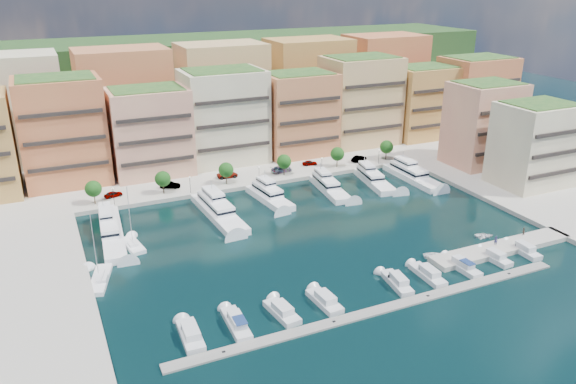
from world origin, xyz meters
The scene contains 58 objects.
ground centered at (0.00, 0.00, 0.00)m, with size 400.00×400.00×0.00m, color black.
north_quay centered at (0.00, 62.00, 0.00)m, with size 220.00×64.00×2.00m, color #9E998E.
east_quay centered at (62.00, -8.00, 0.00)m, with size 34.00×76.00×2.00m, color #9E998E.
hillside centered at (0.00, 110.00, 0.00)m, with size 240.00×40.00×58.00m, color #163415.
south_pontoon centered at (-3.00, -30.00, 0.00)m, with size 72.00×2.20×0.35m, color gray.
finger_pier centered at (30.00, -22.00, 0.00)m, with size 32.00×5.00×2.00m, color #9E998E.
apartment_1 centered at (-44.00, 51.99, 14.31)m, with size 20.00×16.50×26.80m.
apartment_2 centered at (-23.00, 49.99, 12.31)m, with size 20.00×15.50×22.80m.
apartment_3 centered at (-2.00, 51.99, 13.81)m, with size 22.00×16.50×25.80m.
apartment_4 centered at (20.00, 49.99, 12.81)m, with size 20.00×15.50×23.80m.
apartment_5 centered at (42.00, 51.99, 14.31)m, with size 22.00×16.50×26.80m.
apartment_6 centered at (64.00, 49.99, 12.31)m, with size 20.00×15.50×22.80m.
apartment_7 centered at (84.00, 47.99, 13.31)m, with size 22.00×16.50×24.80m.
apartment_east_a centered at (62.00, 19.99, 12.31)m, with size 18.00×14.50×22.80m.
apartment_east_b centered at (62.00, 1.99, 11.31)m, with size 18.00×14.50×20.80m.
backblock_0 centered at (-55.00, 74.00, 16.00)m, with size 26.00×18.00×30.00m, color #F1E9BA.
backblock_1 centered at (-25.00, 74.00, 16.00)m, with size 26.00×18.00×30.00m, color #C9754B.
backblock_2 centered at (5.00, 74.00, 16.00)m, with size 26.00×18.00×30.00m, color tan.
backblock_3 centered at (35.00, 74.00, 16.00)m, with size 26.00×18.00×30.00m, color #C28F47.
backblock_4 centered at (65.00, 74.00, 16.00)m, with size 26.00×18.00×30.00m, color #C87742.
tree_0 centered at (-40.00, 33.50, 4.74)m, with size 3.80×3.80×5.65m.
tree_1 centered at (-24.00, 33.50, 4.74)m, with size 3.80×3.80×5.65m.
tree_2 centered at (-8.00, 33.50, 4.74)m, with size 3.80×3.80×5.65m.
tree_3 centered at (8.00, 33.50, 4.74)m, with size 3.80×3.80×5.65m.
tree_4 centered at (24.00, 33.50, 4.74)m, with size 3.80×3.80×5.65m.
tree_5 centered at (40.00, 33.50, 4.74)m, with size 3.80×3.80×5.65m.
lamppost_0 centered at (-36.00, 31.20, 3.83)m, with size 0.30×0.30×4.20m.
lamppost_1 centered at (-18.00, 31.20, 3.83)m, with size 0.30×0.30×4.20m.
lamppost_2 centered at (0.00, 31.20, 3.83)m, with size 0.30×0.30×4.20m.
lamppost_3 centered at (18.00, 31.20, 3.83)m, with size 0.30×0.30×4.20m.
lamppost_4 centered at (36.00, 31.20, 3.83)m, with size 0.30×0.30×4.20m.
yacht_0 centered at (-38.80, 17.10, 1.21)m, with size 6.20×26.23×7.30m.
yacht_2 centered at (-15.47, 17.88, 1.21)m, with size 6.35×24.50×7.30m.
yacht_3 centered at (-1.60, 21.26, 1.21)m, with size 6.25×17.27×7.30m.
yacht_4 centered at (14.42, 20.64, 1.09)m, with size 6.40×18.54×7.30m.
yacht_5 centered at (27.58, 20.78, 1.21)m, with size 7.27×18.43×7.30m.
yacht_6 centered at (38.58, 19.35, 1.21)m, with size 5.18×21.07×7.30m.
cruiser_0 centered at (-33.33, -24.59, 0.55)m, with size 3.20×8.34×2.55m.
cruiser_1 centered at (-26.11, -24.62, 0.57)m, with size 2.86×9.14×2.66m.
cruiser_2 centered at (-18.40, -24.59, 0.55)m, with size 3.65×8.06×2.55m.
cruiser_3 centered at (-10.74, -24.59, 0.55)m, with size 3.27×8.05×2.55m.
cruiser_5 centered at (3.55, -24.59, 0.55)m, with size 3.48×8.50×2.55m.
cruiser_6 centered at (10.16, -24.59, 0.55)m, with size 2.76×8.52×2.55m.
cruiser_7 centered at (17.75, -24.62, 0.57)m, with size 2.78×8.81×2.66m.
cruiser_8 centered at (25.68, -24.58, 0.55)m, with size 2.90×7.35×2.55m.
cruiser_9 centered at (33.07, -24.58, 0.55)m, with size 2.65×7.81×2.55m.
sailboat_2 centered at (-35.74, 9.41, 0.32)m, with size 3.91×8.32×13.20m.
sailboat_1 centered at (-43.44, -1.81, 0.31)m, with size 5.61×10.68×13.20m.
tender_2 centered at (31.02, -16.14, 0.39)m, with size 2.70×3.77×0.78m, color white.
tender_0 centered at (16.09, -19.00, 0.44)m, with size 3.04×4.26×0.88m, color white.
car_0 centered at (-35.50, 36.14, 1.73)m, with size 1.73×4.29×1.46m, color gray.
car_1 centered at (-21.74, 36.42, 1.81)m, with size 1.71×4.92×1.62m, color gray.
car_2 centered at (-6.24, 37.85, 1.76)m, with size 2.54×5.50×1.53m, color gray.
car_3 centered at (8.31, 35.88, 1.86)m, with size 2.41×5.93×1.72m, color gray.
car_4 centered at (17.82, 37.96, 1.70)m, with size 1.66×4.12×1.40m, color gray.
car_5 centered at (32.09, 35.28, 1.84)m, with size 1.77×5.07×1.67m, color gray.
person_0 centered at (29.09, -21.11, 1.96)m, with size 0.70×0.46×1.93m, color #28274E.
person_1 centered at (37.48, -20.00, 1.80)m, with size 0.78×0.61×1.60m, color #4C382D.
Camera 1 is at (-49.17, -94.26, 50.85)m, focal length 35.00 mm.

